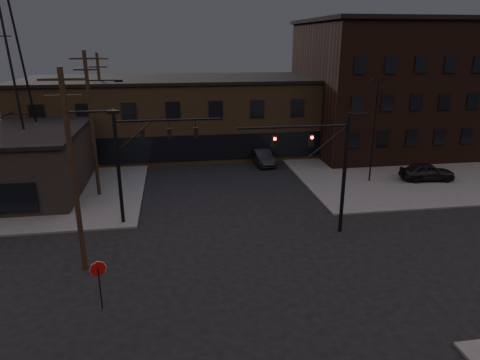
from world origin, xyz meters
The scene contains 15 objects.
ground centered at (0.00, 0.00, 0.00)m, with size 140.00×140.00×0.00m, color black.
sidewalk_ne centered at (22.00, 22.00, 0.07)m, with size 30.00×30.00×0.15m, color #474744.
building_row centered at (0.00, 28.00, 4.00)m, with size 40.00×12.00×8.00m, color #4C3C28.
building_right centered at (22.00, 26.00, 7.00)m, with size 22.00×16.00×14.00m, color black.
traffic_signal_near centered at (5.36, 4.50, 4.93)m, with size 7.12×0.24×8.00m.
traffic_signal_far centered at (-6.72, 8.00, 5.01)m, with size 7.12×0.24×8.00m.
stop_sign centered at (-8.00, -1.99, 1.84)m, with size 0.72×0.33×2.48m.
utility_pole_near centered at (-9.43, 2.00, 5.87)m, with size 3.70×0.28×11.00m.
utility_pole_mid centered at (-10.44, 14.00, 6.13)m, with size 3.70×0.28×11.50m.
utility_pole_far centered at (-11.50, 26.00, 5.78)m, with size 2.20×0.28×11.00m.
lot_light_a centered at (13.00, 14.00, 5.51)m, with size 1.50×0.28×9.14m.
lot_light_b centered at (19.00, 19.00, 5.51)m, with size 1.50×0.28×9.14m.
parked_car_lot_a centered at (18.15, 13.34, 0.95)m, with size 1.89×4.69×1.60m, color black.
parked_car_lot_b centered at (12.76, 24.07, 0.87)m, with size 2.01×4.94×1.43m, color silver.
car_crossing centered at (4.63, 21.22, 0.79)m, with size 1.66×4.77×1.57m, color black.
Camera 1 is at (-4.18, -20.36, 12.25)m, focal length 32.00 mm.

